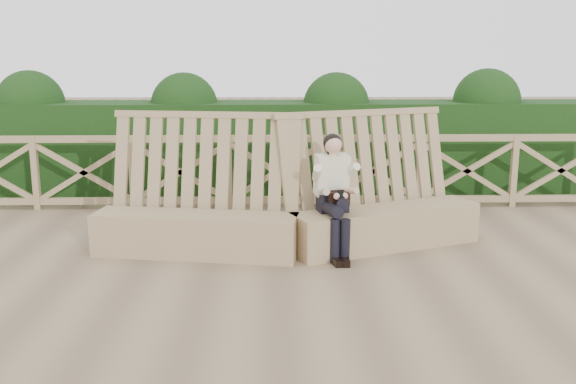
{
  "coord_description": "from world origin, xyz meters",
  "views": [
    {
      "loc": [
        -0.07,
        -5.92,
        2.25
      ],
      "look_at": [
        0.09,
        0.4,
        0.9
      ],
      "focal_mm": 40.0,
      "sensor_mm": 36.0,
      "label": 1
    }
  ],
  "objects": [
    {
      "name": "ground",
      "position": [
        0.0,
        0.0,
        0.0
      ],
      "size": [
        60.0,
        60.0,
        0.0
      ],
      "primitive_type": "plane",
      "color": "brown",
      "rests_on": "ground"
    },
    {
      "name": "bench",
      "position": [
        0.16,
        1.39,
        0.41
      ],
      "size": [
        4.6,
        1.6,
        1.62
      ],
      "rotation": [
        0.0,
        0.0,
        0.11
      ],
      "color": "#927B53",
      "rests_on": "ground"
    },
    {
      "name": "woman",
      "position": [
        0.64,
        1.19,
        0.76
      ],
      "size": [
        0.43,
        0.83,
        1.39
      ],
      "rotation": [
        0.0,
        0.0,
        0.21
      ],
      "color": "black",
      "rests_on": "ground"
    },
    {
      "name": "guardrail",
      "position": [
        0.0,
        3.5,
        0.55
      ],
      "size": [
        10.1,
        0.09,
        1.1
      ],
      "color": "#856C4D",
      "rests_on": "ground"
    },
    {
      "name": "hedge",
      "position": [
        0.0,
        4.7,
        0.75
      ],
      "size": [
        12.0,
        1.2,
        1.5
      ],
      "primitive_type": "cube",
      "color": "black",
      "rests_on": "ground"
    }
  ]
}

